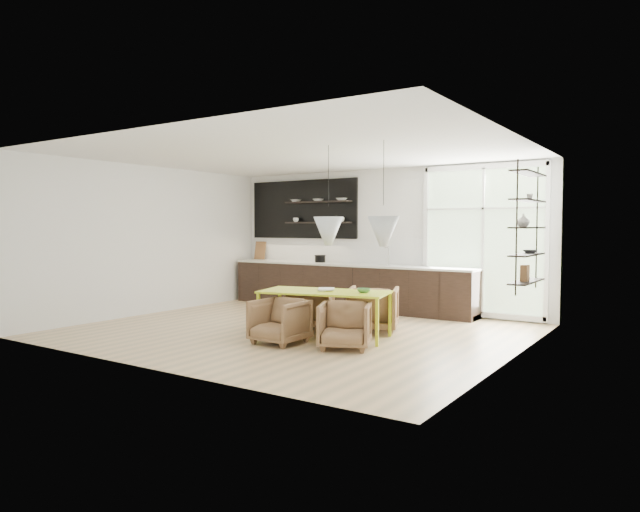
{
  "coord_description": "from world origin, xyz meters",
  "views": [
    {
      "loc": [
        5.46,
        -7.53,
        1.72
      ],
      "look_at": [
        0.07,
        0.6,
        1.21
      ],
      "focal_mm": 32.0,
      "sensor_mm": 36.0,
      "label": 1
    }
  ],
  "objects_px": {
    "armchair_back_right": "(373,309)",
    "wire_stool": "(268,315)",
    "armchair_front_left": "(279,321)",
    "dining_table": "(325,294)",
    "armchair_front_right": "(345,326)",
    "armchair_back_left": "(311,308)"
  },
  "relations": [
    {
      "from": "armchair_front_left",
      "to": "armchair_front_right",
      "type": "relative_size",
      "value": 1.01
    },
    {
      "from": "armchair_back_right",
      "to": "armchair_front_right",
      "type": "xyz_separation_m",
      "value": [
        0.31,
        -1.41,
        -0.04
      ]
    },
    {
      "from": "armchair_back_right",
      "to": "armchair_back_left",
      "type": "bearing_deg",
      "value": -4.63
    },
    {
      "from": "dining_table",
      "to": "armchair_front_left",
      "type": "xyz_separation_m",
      "value": [
        -0.29,
        -0.78,
        -0.34
      ]
    },
    {
      "from": "armchair_back_right",
      "to": "wire_stool",
      "type": "bearing_deg",
      "value": 15.63
    },
    {
      "from": "armchair_back_right",
      "to": "wire_stool",
      "type": "relative_size",
      "value": 1.83
    },
    {
      "from": "dining_table",
      "to": "armchair_back_left",
      "type": "distance_m",
      "value": 0.9
    },
    {
      "from": "armchair_front_left",
      "to": "armchair_back_left",
      "type": "bearing_deg",
      "value": 106.38
    },
    {
      "from": "armchair_front_right",
      "to": "wire_stool",
      "type": "height_order",
      "value": "armchair_front_right"
    },
    {
      "from": "armchair_back_left",
      "to": "armchair_back_right",
      "type": "bearing_deg",
      "value": 172.53
    },
    {
      "from": "armchair_front_left",
      "to": "wire_stool",
      "type": "height_order",
      "value": "armchair_front_left"
    },
    {
      "from": "dining_table",
      "to": "armchair_front_left",
      "type": "relative_size",
      "value": 2.94
    },
    {
      "from": "dining_table",
      "to": "armchair_front_left",
      "type": "height_order",
      "value": "dining_table"
    },
    {
      "from": "dining_table",
      "to": "armchair_front_right",
      "type": "relative_size",
      "value": 2.95
    },
    {
      "from": "armchair_back_right",
      "to": "armchair_front_right",
      "type": "distance_m",
      "value": 1.45
    },
    {
      "from": "dining_table",
      "to": "armchair_back_left",
      "type": "xyz_separation_m",
      "value": [
        -0.64,
        0.54,
        -0.33
      ]
    },
    {
      "from": "armchair_back_right",
      "to": "armchair_front_left",
      "type": "xyz_separation_m",
      "value": [
        -0.67,
        -1.64,
        -0.04
      ]
    },
    {
      "from": "armchair_front_right",
      "to": "dining_table",
      "type": "bearing_deg",
      "value": 118.02
    },
    {
      "from": "armchair_back_left",
      "to": "armchair_front_left",
      "type": "height_order",
      "value": "armchair_back_left"
    },
    {
      "from": "armchair_back_right",
      "to": "armchair_front_left",
      "type": "height_order",
      "value": "armchair_back_right"
    },
    {
      "from": "dining_table",
      "to": "armchair_back_right",
      "type": "distance_m",
      "value": 1.0
    },
    {
      "from": "dining_table",
      "to": "armchair_back_right",
      "type": "bearing_deg",
      "value": 52.66
    }
  ]
}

